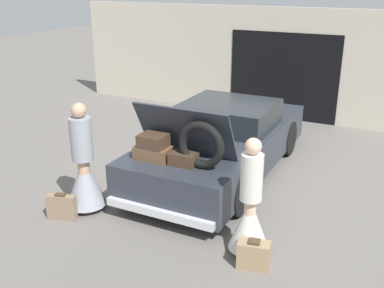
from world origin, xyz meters
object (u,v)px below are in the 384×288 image
(person_left, at_px, (84,173))
(suitcase_beside_right_person, at_px, (254,255))
(car, at_px, (222,142))
(suitcase_beside_left_person, at_px, (62,207))
(person_right, at_px, (250,213))

(person_left, height_order, suitcase_beside_right_person, person_left)
(suitcase_beside_right_person, bearing_deg, car, 120.78)
(car, height_order, suitcase_beside_left_person, car)
(car, height_order, person_right, car)
(person_left, xyz_separation_m, person_right, (2.72, 0.00, -0.04))
(person_left, distance_m, suitcase_beside_right_person, 2.94)
(person_right, bearing_deg, car, 30.81)
(person_left, bearing_deg, person_right, 95.55)
(car, bearing_deg, suitcase_beside_left_person, -118.66)
(person_right, bearing_deg, person_left, 90.13)
(person_left, height_order, person_right, person_left)
(person_left, xyz_separation_m, suitcase_beside_left_person, (-0.13, -0.43, -0.42))
(car, height_order, suitcase_beside_right_person, car)
(person_right, height_order, suitcase_beside_left_person, person_right)
(person_left, relative_size, person_right, 1.07)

